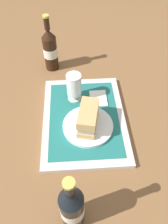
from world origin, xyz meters
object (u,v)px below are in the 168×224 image
Objects in this scene: sandwich at (88,117)px; beer_bottle at (50,49)px; plate at (88,126)px; beer_glass at (74,86)px; second_bottle at (72,207)px.

sandwich is 0.53× the size of beer_bottle.
plate is at bearing -180.00° from sandwich.
second_bottle is (-0.47, 0.02, 0.01)m from beer_glass.
beer_bottle is at bearing 33.16° from sandwich.
second_bottle reaches higher than plate.
sandwich reaches higher than plate.
beer_bottle is 0.71m from second_bottle.
beer_glass is 0.47× the size of second_bottle.
second_bottle is at bearing 177.45° from beer_glass.
second_bottle is (-0.32, 0.07, 0.03)m from sandwich.
beer_bottle is 1.00× the size of second_bottle.
plate is 0.71× the size of beer_bottle.
sandwich is at bearing -159.25° from beer_bottle.
plate is 1.52× the size of beer_glass.
beer_glass is at bearing 29.36° from sandwich.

